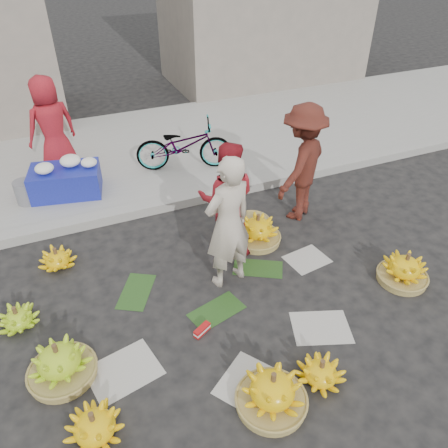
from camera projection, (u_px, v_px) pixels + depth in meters
name	position (u px, v px, depth m)	size (l,w,h in m)	color
ground	(218.00, 298.00, 5.37)	(80.00, 80.00, 0.00)	black
curb	(166.00, 204.00, 6.97)	(40.00, 0.25, 0.15)	gray
sidewalk	(134.00, 151.00, 8.56)	(40.00, 4.00, 0.12)	gray
newspaper_scatter	(246.00, 346.00, 4.76)	(3.20, 1.80, 0.00)	beige
banana_leaves	(205.00, 289.00, 5.48)	(2.00, 1.00, 0.00)	#1E4216
banana_bunch_0	(60.00, 362.00, 4.35)	(0.68, 0.68, 0.46)	olive
banana_bunch_1	(94.00, 426.00, 3.87)	(0.60, 0.60, 0.33)	yellow
banana_bunch_2	(272.00, 392.00, 4.08)	(0.71, 0.71, 0.46)	olive
banana_bunch_3	(321.00, 372.00, 4.34)	(0.60, 0.60, 0.30)	yellow
banana_bunch_4	(404.00, 269.00, 5.52)	(0.71, 0.71, 0.43)	olive
banana_bunch_5	(257.00, 230.00, 6.19)	(0.73, 0.73, 0.45)	olive
banana_bunch_6	(18.00, 318.00, 4.93)	(0.53, 0.53, 0.29)	#89C21B
banana_bunch_7	(57.00, 259.00, 5.79)	(0.47, 0.47, 0.29)	yellow
basket_spare	(252.00, 222.00, 6.64)	(0.53, 0.53, 0.06)	olive
incense_stack	(202.00, 330.00, 4.88)	(0.22, 0.07, 0.09)	#B61314
vendor_cream	(228.00, 224.00, 5.14)	(0.64, 0.42, 1.76)	beige
vendor_red	(227.00, 199.00, 5.73)	(0.78, 0.61, 1.60)	#B31B23
man_striped	(302.00, 164.00, 6.35)	(1.15, 0.66, 1.78)	maroon
flower_table	(66.00, 179.00, 7.02)	(1.19, 0.87, 0.62)	navy
grey_bucket	(26.00, 192.00, 6.84)	(0.33, 0.33, 0.37)	slate
flower_vendor	(52.00, 126.00, 7.29)	(0.83, 0.54, 1.69)	#B31B23
bicycle	(184.00, 145.00, 7.63)	(1.68, 0.58, 0.88)	gray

